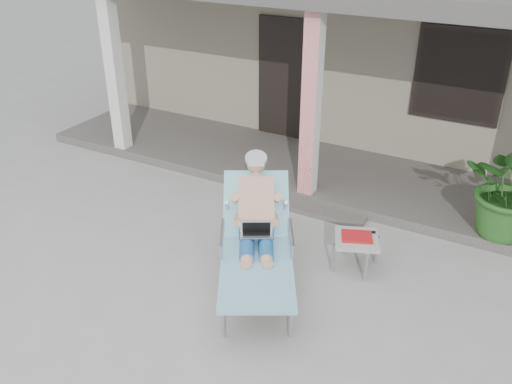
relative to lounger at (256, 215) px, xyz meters
The scene contains 6 objects.
ground 0.88m from the lounger, 147.57° to the right, with size 60.00×60.00×0.00m, color #9E9E99.
house 6.41m from the lounger, 92.09° to the left, with size 10.40×5.40×3.30m.
porch_deck 2.96m from the lounger, 94.65° to the left, with size 10.00×2.00×0.15m, color #605B56.
porch_step 1.89m from the lounger, 97.76° to the left, with size 2.00×0.30×0.07m, color #605B56.
lounger is the anchor object (origin of this frame).
side_table 1.28m from the lounger, 36.45° to the left, with size 0.66×0.66×0.46m.
Camera 1 is at (2.72, -4.44, 3.90)m, focal length 38.00 mm.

